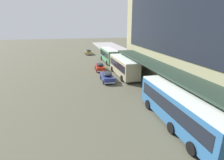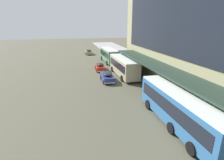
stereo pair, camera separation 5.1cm
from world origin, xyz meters
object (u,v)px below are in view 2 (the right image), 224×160
at_px(transit_bus_kerbside_far, 180,108).
at_px(transit_bus_kerbside_front, 124,66).
at_px(transit_bus_kerbside_rear, 109,55).
at_px(sedan_second_mid, 107,77).
at_px(sedan_lead_near, 89,52).
at_px(sedan_trailing_mid, 100,67).

bearing_deg(transit_bus_kerbside_far, transit_bus_kerbside_front, 90.30).
relative_size(transit_bus_kerbside_rear, sedan_second_mid, 2.16).
bearing_deg(transit_bus_kerbside_rear, transit_bus_kerbside_front, -90.15).
bearing_deg(sedan_lead_near, sedan_second_mid, -89.69).
height_order(transit_bus_kerbside_far, sedan_lead_near, transit_bus_kerbside_far).
relative_size(transit_bus_kerbside_front, sedan_lead_near, 2.32).
distance_m(transit_bus_kerbside_front, sedan_lead_near, 25.41).
bearing_deg(sedan_lead_near, transit_bus_kerbside_front, -81.61).
bearing_deg(transit_bus_kerbside_rear, sedan_lead_near, 106.26).
xyz_separation_m(transit_bus_kerbside_rear, sedan_lead_near, (-3.74, 12.82, -1.11)).
bearing_deg(transit_bus_kerbside_far, sedan_trailing_mid, 99.56).
height_order(transit_bus_kerbside_front, transit_bus_kerbside_rear, transit_bus_kerbside_rear).
distance_m(transit_bus_kerbside_rear, sedan_second_mid, 15.32).
xyz_separation_m(sedan_lead_near, sedan_trailing_mid, (0.13, -20.45, 0.03)).
bearing_deg(transit_bus_kerbside_rear, sedan_second_mid, -103.58).
bearing_deg(transit_bus_kerbside_far, sedan_second_mid, 104.07).
bearing_deg(transit_bus_kerbside_front, sedan_second_mid, -144.24).
bearing_deg(sedan_trailing_mid, transit_bus_kerbside_front, -52.50).
relative_size(transit_bus_kerbside_front, transit_bus_kerbside_rear, 1.05).
bearing_deg(transit_bus_kerbside_front, sedan_trailing_mid, 127.50).
height_order(transit_bus_kerbside_front, sedan_second_mid, transit_bus_kerbside_front).
bearing_deg(sedan_lead_near, transit_bus_kerbside_far, -84.86).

